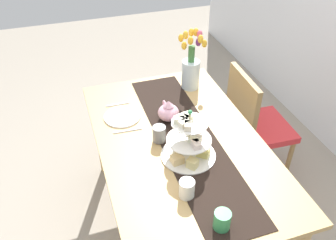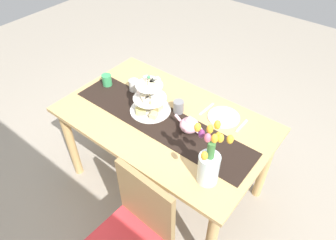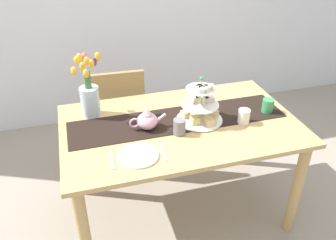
% 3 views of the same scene
% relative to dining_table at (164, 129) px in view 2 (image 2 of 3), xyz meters
% --- Properties ---
extents(ground_plane, '(8.00, 8.00, 0.00)m').
position_rel_dining_table_xyz_m(ground_plane, '(0.00, 0.00, -0.65)').
color(ground_plane, gray).
extents(dining_table, '(1.51, 0.92, 0.76)m').
position_rel_dining_table_xyz_m(dining_table, '(0.00, 0.00, 0.00)').
color(dining_table, tan).
rests_on(dining_table, ground_plane).
extents(chair_left, '(0.44, 0.44, 0.91)m').
position_rel_dining_table_xyz_m(chair_left, '(-0.32, 0.69, -0.15)').
color(chair_left, olive).
rests_on(chair_left, ground_plane).
extents(table_runner, '(1.41, 0.32, 0.00)m').
position_rel_dining_table_xyz_m(table_runner, '(0.00, 0.05, 0.11)').
color(table_runner, black).
rests_on(table_runner, dining_table).
extents(tiered_cake_stand, '(0.30, 0.30, 0.30)m').
position_rel_dining_table_xyz_m(tiered_cake_stand, '(0.13, 0.00, 0.21)').
color(tiered_cake_stand, beige).
rests_on(tiered_cake_stand, table_runner).
extents(teapot, '(0.24, 0.13, 0.14)m').
position_rel_dining_table_xyz_m(teapot, '(-0.22, 0.00, 0.17)').
color(teapot, '#E5A8BC').
rests_on(teapot, table_runner).
extents(tulip_vase, '(0.19, 0.19, 0.43)m').
position_rel_dining_table_xyz_m(tulip_vase, '(-0.53, 0.27, 0.27)').
color(tulip_vase, silver).
rests_on(tulip_vase, dining_table).
extents(dinner_plate_left, '(0.23, 0.23, 0.01)m').
position_rel_dining_table_xyz_m(dinner_plate_left, '(-0.33, -0.27, 0.12)').
color(dinner_plate_left, white).
rests_on(dinner_plate_left, dining_table).
extents(fork_left, '(0.02, 0.15, 0.01)m').
position_rel_dining_table_xyz_m(fork_left, '(-0.48, -0.27, 0.12)').
color(fork_left, silver).
rests_on(fork_left, dining_table).
extents(knife_left, '(0.02, 0.17, 0.01)m').
position_rel_dining_table_xyz_m(knife_left, '(-0.19, -0.27, 0.12)').
color(knife_left, silver).
rests_on(knife_left, dining_table).
extents(mug_grey, '(0.08, 0.08, 0.09)m').
position_rel_dining_table_xyz_m(mug_grey, '(-0.04, -0.11, 0.16)').
color(mug_grey, slate).
rests_on(mug_grey, table_runner).
extents(mug_white_text, '(0.08, 0.08, 0.09)m').
position_rel_dining_table_xyz_m(mug_white_text, '(0.39, -0.11, 0.16)').
color(mug_white_text, white).
rests_on(mug_white_text, dining_table).
extents(mug_orange, '(0.08, 0.08, 0.09)m').
position_rel_dining_table_xyz_m(mug_orange, '(0.61, -0.02, 0.16)').
color(mug_orange, '#389356').
rests_on(mug_orange, dining_table).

